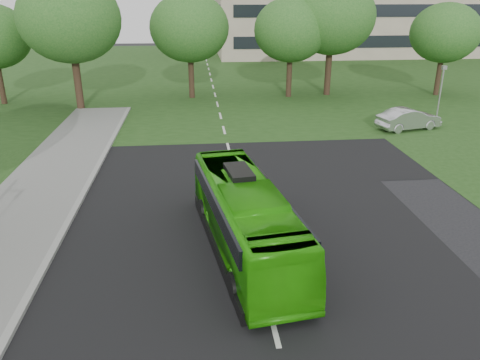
{
  "coord_description": "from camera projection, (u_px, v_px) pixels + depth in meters",
  "views": [
    {
      "loc": [
        -1.96,
        -12.43,
        8.49
      ],
      "look_at": [
        -0.23,
        4.83,
        1.6
      ],
      "focal_mm": 35.0,
      "sensor_mm": 36.0,
      "label": 1
    }
  ],
  "objects": [
    {
      "name": "tree_park_a",
      "position": [
        70.0,
        19.0,
        34.6
      ],
      "size": [
        7.54,
        7.54,
        10.02
      ],
      "color": "black",
      "rests_on": "ground"
    },
    {
      "name": "tree_park_d",
      "position": [
        332.0,
        17.0,
        40.17
      ],
      "size": [
        7.47,
        7.47,
        9.88
      ],
      "color": "black",
      "rests_on": "ground"
    },
    {
      "name": "bus",
      "position": [
        245.0,
        217.0,
        16.3
      ],
      "size": [
        3.43,
        9.36,
        2.55
      ],
      "primitive_type": "imported",
      "rotation": [
        0.0,
        0.0,
        0.14
      ],
      "color": "#2DB20E",
      "rests_on": "ground"
    },
    {
      "name": "street_surfaces",
      "position": [
        215.0,
        113.0,
        35.81
      ],
      "size": [
        120.0,
        120.0,
        0.15
      ],
      "color": "black",
      "rests_on": "ground"
    },
    {
      "name": "tree_park_c",
      "position": [
        291.0,
        30.0,
        39.73
      ],
      "size": [
        6.31,
        6.31,
        8.38
      ],
      "color": "black",
      "rests_on": "ground"
    },
    {
      "name": "sedan",
      "position": [
        409.0,
        119.0,
        31.41
      ],
      "size": [
        4.61,
        2.59,
        1.44
      ],
      "primitive_type": "imported",
      "rotation": [
        0.0,
        0.0,
        1.83
      ],
      "color": "#BDBCC2",
      "rests_on": "ground"
    },
    {
      "name": "ground",
      "position": [
        262.0,
        283.0,
        14.81
      ],
      "size": [
        160.0,
        160.0,
        0.0
      ],
      "primitive_type": "plane",
      "color": "black",
      "rests_on": "ground"
    },
    {
      "name": "camera_pole",
      "position": [
        442.0,
        84.0,
        33.89
      ],
      "size": [
        0.39,
        0.36,
        3.77
      ],
      "rotation": [
        0.0,
        0.0,
        -0.37
      ],
      "color": "gray",
      "rests_on": "ground"
    },
    {
      "name": "tree_park_b",
      "position": [
        189.0,
        28.0,
        39.24
      ],
      "size": [
        6.67,
        6.67,
        8.74
      ],
      "color": "black",
      "rests_on": "ground"
    },
    {
      "name": "tree_park_e",
      "position": [
        445.0,
        33.0,
        40.55
      ],
      "size": [
        5.95,
        5.95,
        7.94
      ],
      "color": "black",
      "rests_on": "ground"
    }
  ]
}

